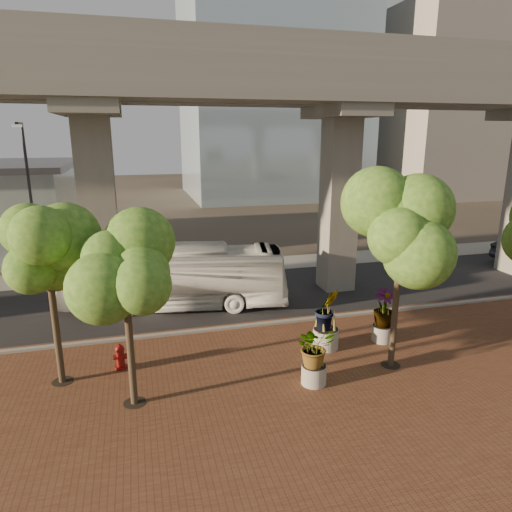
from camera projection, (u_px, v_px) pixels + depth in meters
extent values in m
plane|color=#322D24|center=(237.00, 311.00, 21.81)|extent=(160.00, 160.00, 0.00)
cube|color=brown|center=(292.00, 403.00, 14.34)|extent=(70.00, 13.00, 0.06)
cube|color=black|center=(228.00, 297.00, 23.68)|extent=(90.00, 8.00, 0.04)
cube|color=gray|center=(246.00, 326.00, 19.93)|extent=(70.00, 0.25, 0.16)
cube|color=gray|center=(211.00, 268.00, 28.81)|extent=(90.00, 3.00, 0.06)
cube|color=gray|center=(232.00, 79.00, 19.48)|extent=(72.00, 2.40, 1.80)
cube|color=gray|center=(218.00, 86.00, 22.46)|extent=(72.00, 2.40, 1.80)
cube|color=gray|center=(237.00, 38.00, 18.09)|extent=(72.00, 0.12, 1.00)
cube|color=gray|center=(214.00, 59.00, 23.13)|extent=(72.00, 0.12, 1.00)
cube|color=gray|center=(451.00, 105.00, 61.78)|extent=(18.00, 16.00, 24.00)
imported|color=silver|center=(175.00, 278.00, 22.00)|extent=(11.08, 4.52, 3.01)
cylinder|color=maroon|center=(121.00, 367.00, 16.39)|extent=(0.43, 0.43, 0.10)
cylinder|color=maroon|center=(120.00, 358.00, 16.31)|extent=(0.29, 0.29, 0.69)
sphere|color=maroon|center=(120.00, 349.00, 16.22)|extent=(0.33, 0.33, 0.33)
cylinder|color=maroon|center=(119.00, 345.00, 16.18)|extent=(0.10, 0.10, 0.12)
cylinder|color=maroon|center=(120.00, 357.00, 16.29)|extent=(0.48, 0.19, 0.19)
cylinder|color=gray|center=(314.00, 374.00, 15.32)|extent=(0.85, 0.85, 0.66)
imported|color=#2C6119|center=(315.00, 346.00, 15.05)|extent=(1.88, 1.88, 1.41)
cylinder|color=#ADA89C|center=(382.00, 333.00, 18.50)|extent=(0.84, 0.84, 0.65)
imported|color=#2C6119|center=(384.00, 308.00, 18.22)|extent=(2.05, 2.05, 1.54)
cylinder|color=gray|center=(326.00, 338.00, 17.90)|extent=(1.01, 1.01, 0.78)
imported|color=#2C6119|center=(327.00, 309.00, 17.58)|extent=(2.23, 2.23, 1.68)
cylinder|color=#473828|center=(57.00, 335.00, 15.07)|extent=(0.22, 0.22, 3.45)
cylinder|color=black|center=(63.00, 381.00, 15.51)|extent=(0.70, 0.70, 0.01)
cylinder|color=#473828|center=(131.00, 356.00, 13.86)|extent=(0.22, 0.22, 3.26)
cylinder|color=black|center=(135.00, 403.00, 14.28)|extent=(0.70, 0.70, 0.01)
cylinder|color=#473828|center=(395.00, 316.00, 16.13)|extent=(0.22, 0.22, 3.82)
cylinder|color=black|center=(390.00, 365.00, 16.62)|extent=(0.70, 0.70, 0.01)
cylinder|color=#2B2A2F|center=(32.00, 206.00, 24.99)|extent=(0.15, 0.15, 8.68)
cube|color=#2B2A2F|center=(19.00, 124.00, 23.36)|extent=(0.16, 1.09, 0.16)
cube|color=silver|center=(17.00, 126.00, 22.88)|extent=(0.43, 0.22, 0.13)
cylinder|color=#323338|center=(337.00, 208.00, 28.79)|extent=(0.13, 0.13, 7.35)
cube|color=#323338|center=(343.00, 148.00, 27.42)|extent=(0.14, 0.92, 0.14)
cube|color=silver|center=(347.00, 150.00, 27.01)|extent=(0.37, 0.18, 0.11)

